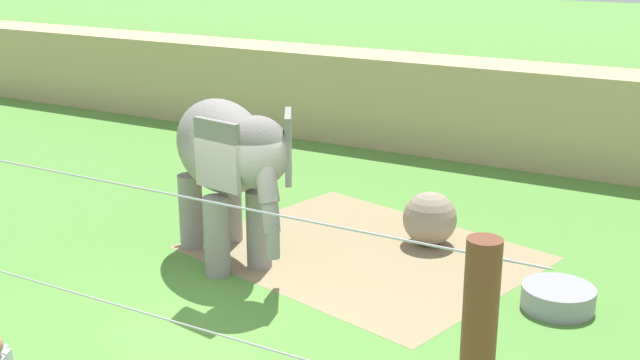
# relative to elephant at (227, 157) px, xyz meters

# --- Properties ---
(ground_plane) EXTENTS (120.00, 120.00, 0.00)m
(ground_plane) POSITION_rel_elephant_xyz_m (0.87, -1.93, -1.88)
(ground_plane) COLOR #518938
(dirt_patch) EXTENTS (6.38, 5.58, 0.01)m
(dirt_patch) POSITION_rel_elephant_xyz_m (1.79, 1.51, -1.88)
(dirt_patch) COLOR #937F5B
(dirt_patch) RESTS_ON ground
(embankment_wall) EXTENTS (36.00, 1.80, 2.35)m
(embankment_wall) POSITION_rel_elephant_xyz_m (0.87, 8.83, -0.70)
(embankment_wall) COLOR tan
(embankment_wall) RESTS_ON ground
(elephant) EXTENTS (3.42, 2.86, 2.84)m
(elephant) POSITION_rel_elephant_xyz_m (0.00, 0.00, 0.00)
(elephant) COLOR gray
(elephant) RESTS_ON ground
(enrichment_ball) EXTENTS (0.98, 0.98, 0.98)m
(enrichment_ball) POSITION_rel_elephant_xyz_m (2.65, 2.47, -1.39)
(enrichment_ball) COLOR gray
(enrichment_ball) RESTS_ON ground
(cable_fence) EXTENTS (11.29, 0.27, 3.32)m
(cable_fence) POSITION_rel_elephant_xyz_m (0.87, -5.06, -0.21)
(cable_fence) COLOR brown
(cable_fence) RESTS_ON ground
(water_tub) EXTENTS (1.10, 1.10, 0.35)m
(water_tub) POSITION_rel_elephant_xyz_m (5.34, 0.98, -1.70)
(water_tub) COLOR gray
(water_tub) RESTS_ON ground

